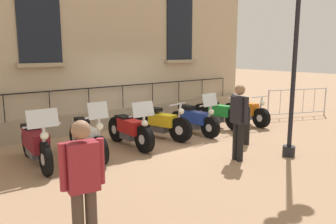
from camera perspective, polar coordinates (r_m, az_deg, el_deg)
The scene contains 12 objects.
ground_plane at distance 9.55m, azimuth -1.11°, elevation -4.48°, with size 60.00×60.00×0.00m, color #9E7A5B.
motorcycle_maroon at distance 7.81m, azimuth -21.13°, elevation -4.98°, with size 2.18×0.73×1.32m.
motorcycle_white at distance 8.05m, azimuth -13.19°, elevation -4.42°, with size 2.02×0.53×1.36m.
motorcycle_red at distance 8.75m, azimuth -6.31°, elevation -3.05°, with size 2.00×0.71×1.23m.
motorcycle_yellow at distance 9.48m, azimuth -1.10°, elevation -1.94°, with size 1.96×0.81×1.04m.
motorcycle_blue at distance 10.00m, azimuth 4.39°, elevation -1.33°, with size 1.89×0.67×1.26m.
motorcycle_green at distance 10.92m, azimuth 8.43°, elevation -0.40°, with size 2.01×0.55×1.05m.
motorcycle_orange at distance 11.67m, azimuth 12.82°, elevation 0.05°, with size 2.02×0.70×1.00m.
crowd_barrier at distance 13.41m, azimuth 20.74°, elevation 1.60°, with size 0.96×2.34×1.05m.
bollard at distance 9.13m, azimuth 12.91°, elevation -2.10°, with size 0.18×0.18×1.03m.
pedestrian_standing at distance 7.68m, azimuth 11.71°, elevation -0.98°, with size 0.52×0.29×1.70m.
pedestrian_walking at distance 4.17m, azimuth -13.93°, elevation -11.10°, with size 0.27×0.52×1.66m.
Camera 1 is at (7.29, -5.67, 2.43)m, focal length 36.66 mm.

